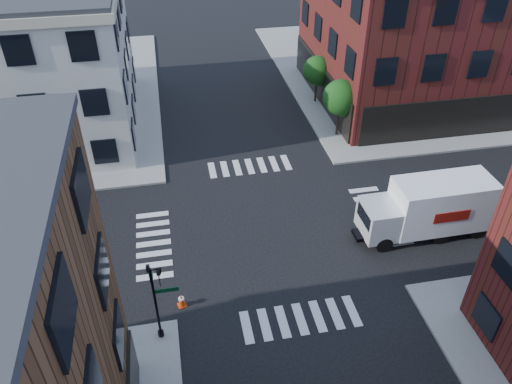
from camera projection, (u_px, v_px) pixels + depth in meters
name	position (u px, v px, depth m)	size (l,w,h in m)	color
ground	(270.00, 229.00, 30.26)	(120.00, 120.00, 0.00)	black
sidewalk_ne	(430.00, 68.00, 50.03)	(30.00, 30.00, 0.15)	gray
building_ne	(466.00, 25.00, 42.48)	(25.00, 16.00, 12.00)	#4B1912
tree_near	(341.00, 99.00, 37.43)	(2.69, 2.69, 4.49)	black
tree_far	(318.00, 72.00, 42.34)	(2.43, 2.43, 4.07)	black
signal_pole	(156.00, 294.00, 22.26)	(1.29, 1.24, 4.60)	black
box_truck	(429.00, 208.00, 28.91)	(7.98, 2.56, 3.59)	white
traffic_cone	(181.00, 300.00, 25.20)	(0.52, 0.52, 0.78)	red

